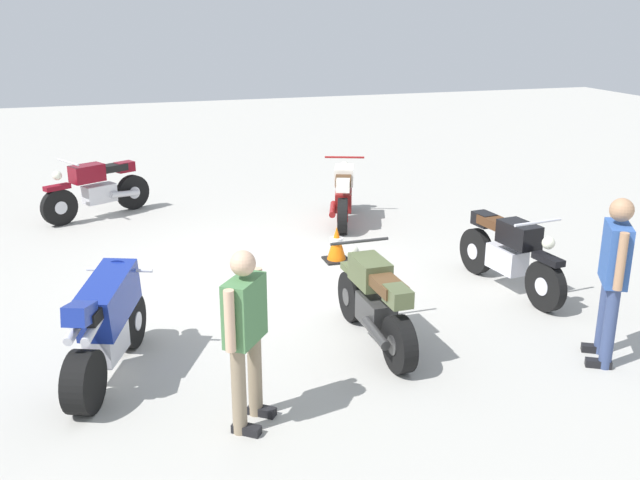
{
  "coord_description": "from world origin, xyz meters",
  "views": [
    {
      "loc": [
        -9.16,
        2.1,
        3.59
      ],
      "look_at": [
        -0.84,
        -0.47,
        0.75
      ],
      "focal_mm": 40.21,
      "sensor_mm": 36.0,
      "label": 1
    }
  ],
  "objects_px": {
    "motorcycle_maroon_cruiser": "(97,188)",
    "motorcycle_blue_sportbike": "(107,322)",
    "traffic_cone": "(337,244)",
    "motorcycle_black_cruiser": "(509,253)",
    "motorcycle_cream_vintage": "(343,195)",
    "person_in_green_shirt": "(245,329)",
    "person_in_blue_shirt": "(614,269)",
    "motorcycle_olive_vintage": "(375,303)"
  },
  "relations": [
    {
      "from": "person_in_blue_shirt",
      "to": "traffic_cone",
      "type": "height_order",
      "value": "person_in_blue_shirt"
    },
    {
      "from": "motorcycle_cream_vintage",
      "to": "motorcycle_black_cruiser",
      "type": "relative_size",
      "value": 0.9
    },
    {
      "from": "motorcycle_olive_vintage",
      "to": "person_in_blue_shirt",
      "type": "relative_size",
      "value": 1.1
    },
    {
      "from": "motorcycle_black_cruiser",
      "to": "person_in_green_shirt",
      "type": "distance_m",
      "value": 4.51
    },
    {
      "from": "motorcycle_blue_sportbike",
      "to": "traffic_cone",
      "type": "xyz_separation_m",
      "value": [
        2.61,
        -3.29,
        -0.33
      ]
    },
    {
      "from": "person_in_blue_shirt",
      "to": "traffic_cone",
      "type": "relative_size",
      "value": 3.36
    },
    {
      "from": "person_in_green_shirt",
      "to": "person_in_blue_shirt",
      "type": "height_order",
      "value": "person_in_blue_shirt"
    },
    {
      "from": "person_in_green_shirt",
      "to": "motorcycle_black_cruiser",
      "type": "bearing_deg",
      "value": 66.18
    },
    {
      "from": "person_in_blue_shirt",
      "to": "motorcycle_olive_vintage",
      "type": "bearing_deg",
      "value": 3.41
    },
    {
      "from": "motorcycle_maroon_cruiser",
      "to": "motorcycle_black_cruiser",
      "type": "distance_m",
      "value": 7.34
    },
    {
      "from": "motorcycle_maroon_cruiser",
      "to": "motorcycle_cream_vintage",
      "type": "height_order",
      "value": "motorcycle_maroon_cruiser"
    },
    {
      "from": "motorcycle_olive_vintage",
      "to": "motorcycle_blue_sportbike",
      "type": "distance_m",
      "value": 2.83
    },
    {
      "from": "traffic_cone",
      "to": "person_in_blue_shirt",
      "type": "bearing_deg",
      "value": -155.79
    },
    {
      "from": "motorcycle_cream_vintage",
      "to": "motorcycle_black_cruiser",
      "type": "distance_m",
      "value": 3.78
    },
    {
      "from": "person_in_green_shirt",
      "to": "traffic_cone",
      "type": "bearing_deg",
      "value": 98.85
    },
    {
      "from": "motorcycle_blue_sportbike",
      "to": "person_in_blue_shirt",
      "type": "bearing_deg",
      "value": -82.39
    },
    {
      "from": "motorcycle_olive_vintage",
      "to": "motorcycle_cream_vintage",
      "type": "xyz_separation_m",
      "value": [
        4.62,
        -1.22,
        0.0
      ]
    },
    {
      "from": "motorcycle_maroon_cruiser",
      "to": "motorcycle_black_cruiser",
      "type": "bearing_deg",
      "value": 105.17
    },
    {
      "from": "motorcycle_blue_sportbike",
      "to": "person_in_green_shirt",
      "type": "bearing_deg",
      "value": -117.01
    },
    {
      "from": "motorcycle_cream_vintage",
      "to": "traffic_cone",
      "type": "distance_m",
      "value": 2.04
    },
    {
      "from": "motorcycle_maroon_cruiser",
      "to": "motorcycle_blue_sportbike",
      "type": "relative_size",
      "value": 1.0
    },
    {
      "from": "motorcycle_maroon_cruiser",
      "to": "motorcycle_blue_sportbike",
      "type": "xyz_separation_m",
      "value": [
        -6.11,
        -0.04,
        0.07
      ]
    },
    {
      "from": "motorcycle_maroon_cruiser",
      "to": "motorcycle_black_cruiser",
      "type": "relative_size",
      "value": 0.9
    },
    {
      "from": "person_in_green_shirt",
      "to": "person_in_blue_shirt",
      "type": "bearing_deg",
      "value": 38.81
    },
    {
      "from": "motorcycle_black_cruiser",
      "to": "person_in_blue_shirt",
      "type": "distance_m",
      "value": 2.13
    },
    {
      "from": "motorcycle_black_cruiser",
      "to": "motorcycle_maroon_cruiser",
      "type": "bearing_deg",
      "value": -141.91
    },
    {
      "from": "person_in_green_shirt",
      "to": "person_in_blue_shirt",
      "type": "xyz_separation_m",
      "value": [
        0.08,
        -3.85,
        0.1
      ]
    },
    {
      "from": "traffic_cone",
      "to": "motorcycle_maroon_cruiser",
      "type": "bearing_deg",
      "value": 43.57
    },
    {
      "from": "motorcycle_olive_vintage",
      "to": "person_in_blue_shirt",
      "type": "height_order",
      "value": "person_in_blue_shirt"
    },
    {
      "from": "motorcycle_black_cruiser",
      "to": "person_in_blue_shirt",
      "type": "bearing_deg",
      "value": -8.9
    },
    {
      "from": "motorcycle_maroon_cruiser",
      "to": "person_in_blue_shirt",
      "type": "relative_size",
      "value": 1.06
    },
    {
      "from": "traffic_cone",
      "to": "person_in_green_shirt",
      "type": "bearing_deg",
      "value": 151.3
    },
    {
      "from": "motorcycle_olive_vintage",
      "to": "motorcycle_black_cruiser",
      "type": "xyz_separation_m",
      "value": [
        0.98,
        -2.28,
        0.03
      ]
    },
    {
      "from": "motorcycle_olive_vintage",
      "to": "motorcycle_black_cruiser",
      "type": "height_order",
      "value": "motorcycle_black_cruiser"
    },
    {
      "from": "motorcycle_blue_sportbike",
      "to": "person_in_blue_shirt",
      "type": "xyz_separation_m",
      "value": [
        -1.2,
        -5.01,
        0.44
      ]
    },
    {
      "from": "person_in_green_shirt",
      "to": "motorcycle_blue_sportbike",
      "type": "bearing_deg",
      "value": 169.42
    },
    {
      "from": "motorcycle_olive_vintage",
      "to": "traffic_cone",
      "type": "height_order",
      "value": "motorcycle_olive_vintage"
    },
    {
      "from": "motorcycle_olive_vintage",
      "to": "person_in_green_shirt",
      "type": "bearing_deg",
      "value": 123.95
    },
    {
      "from": "motorcycle_blue_sportbike",
      "to": "person_in_green_shirt",
      "type": "xyz_separation_m",
      "value": [
        -1.29,
        -1.15,
        0.34
      ]
    },
    {
      "from": "motorcycle_blue_sportbike",
      "to": "motorcycle_maroon_cruiser",
      "type": "bearing_deg",
      "value": 21.45
    },
    {
      "from": "motorcycle_blue_sportbike",
      "to": "person_in_green_shirt",
      "type": "relative_size",
      "value": 1.15
    },
    {
      "from": "motorcycle_maroon_cruiser",
      "to": "traffic_cone",
      "type": "xyz_separation_m",
      "value": [
        -3.5,
        -3.33,
        -0.26
      ]
    }
  ]
}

